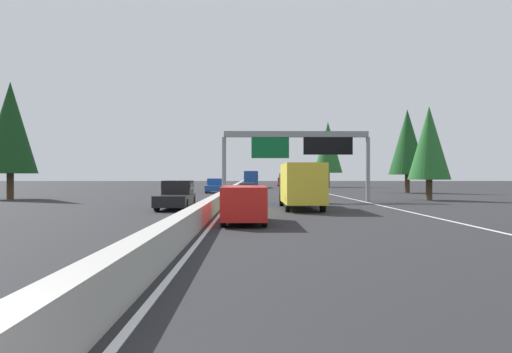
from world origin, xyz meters
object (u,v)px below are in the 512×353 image
(sedan_near_right, at_px, (288,184))
(conifer_right_mid, at_px, (407,142))
(oncoming_near, at_px, (177,195))
(conifer_right_far, at_px, (328,147))
(bus_far_center, at_px, (251,179))
(oncoming_far, at_px, (215,186))
(minivan_distant_a, at_px, (251,181))
(conifer_left_near, at_px, (10,128))
(pickup_distant_b, at_px, (282,182))
(box_truck_near_center, at_px, (301,184))
(sedan_mid_center, at_px, (250,183))
(sign_gantry_overhead, at_px, (298,146))
(sedan_mid_right, at_px, (247,190))
(conifer_right_near, at_px, (429,143))
(minivan_mid_left, at_px, (244,202))

(sedan_near_right, distance_m, conifer_right_mid, 29.08)
(oncoming_near, height_order, conifer_right_far, conifer_right_far)
(bus_far_center, relative_size, sedan_near_right, 2.61)
(oncoming_far, bearing_deg, minivan_distant_a, 175.47)
(oncoming_far, bearing_deg, bus_far_center, 170.42)
(bus_far_center, height_order, minivan_distant_a, bus_far_center)
(oncoming_far, relative_size, conifer_left_near, 0.51)
(pickup_distant_b, xyz_separation_m, oncoming_far, (-41.65, 11.60, 0.00))
(box_truck_near_center, xyz_separation_m, conifer_right_far, (63.92, -12.09, 6.28))
(sedan_mid_center, height_order, minivan_distant_a, minivan_distant_a)
(oncoming_near, bearing_deg, conifer_right_mid, 140.31)
(minivan_distant_a, distance_m, conifer_left_near, 80.70)
(sign_gantry_overhead, xyz_separation_m, oncoming_near, (-9.31, 8.95, -3.86))
(conifer_right_far, xyz_separation_m, conifer_left_near, (-50.21, 37.89, -1.19))
(sedan_mid_right, distance_m, conifer_right_mid, 24.54)
(oncoming_near, distance_m, oncoming_far, 31.23)
(bus_far_center, relative_size, conifer_left_near, 1.04)
(sedan_near_right, relative_size, conifer_right_far, 0.34)
(sedan_near_right, distance_m, conifer_right_near, 45.43)
(sedan_mid_right, distance_m, minivan_distant_a, 72.45)
(bus_far_center, xyz_separation_m, sedan_near_right, (-4.18, -6.73, -1.03))
(box_truck_near_center, bearing_deg, oncoming_far, 14.30)
(bus_far_center, distance_m, sedan_near_right, 7.99)
(box_truck_near_center, xyz_separation_m, oncoming_far, (31.37, 8.00, -0.70))
(sign_gantry_overhead, relative_size, conifer_right_near, 1.50)
(conifer_left_near, bearing_deg, sign_gantry_overhead, -99.11)
(sedan_mid_right, distance_m, conifer_left_near, 23.48)
(sign_gantry_overhead, distance_m, conifer_left_near, 26.99)
(minivan_mid_left, bearing_deg, conifer_right_far, -12.03)
(sign_gantry_overhead, distance_m, oncoming_near, 13.48)
(bus_far_center, relative_size, conifer_right_far, 0.89)
(bus_far_center, height_order, pickup_distant_b, bus_far_center)
(conifer_right_near, xyz_separation_m, conifer_left_near, (2.44, 38.48, 1.58))
(sign_gantry_overhead, bearing_deg, conifer_right_mid, -37.66)
(box_truck_near_center, xyz_separation_m, conifer_right_near, (11.27, -12.68, 3.51))
(conifer_left_near, bearing_deg, sedan_mid_right, -77.70)
(sedan_mid_center, xyz_separation_m, oncoming_far, (-43.36, 4.66, 0.23))
(oncoming_near, bearing_deg, minivan_distant_a, 176.91)
(oncoming_near, xyz_separation_m, oncoming_far, (31.23, -0.18, 0.00))
(sedan_mid_right, height_order, bus_far_center, bus_far_center)
(sedan_mid_right, relative_size, sedan_near_right, 1.00)
(oncoming_far, bearing_deg, sedan_mid_right, 18.82)
(sedan_mid_right, xyz_separation_m, oncoming_near, (-18.41, 4.55, 0.23))
(sedan_mid_right, relative_size, minivan_distant_a, 0.88)
(sedan_mid_right, relative_size, conifer_left_near, 0.40)
(sedan_mid_right, bearing_deg, oncoming_far, 18.82)
(sedan_near_right, height_order, conifer_right_mid, conifer_right_mid)
(pickup_distant_b, bearing_deg, oncoming_far, 164.43)
(sign_gantry_overhead, relative_size, oncoming_near, 2.26)
(minivan_distant_a, relative_size, oncoming_near, 0.89)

